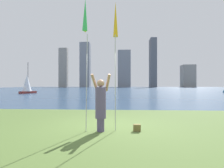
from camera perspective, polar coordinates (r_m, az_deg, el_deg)
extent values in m
cube|color=navy|center=(69.18, 2.82, -1.44)|extent=(120.00, 115.48, 0.12)
cube|color=#263316|center=(11.53, 0.58, -7.73)|extent=(120.00, 0.70, 0.02)
cylinder|color=#594C72|center=(6.33, -3.35, -11.91)|extent=(0.24, 0.24, 0.42)
cylinder|color=#594C72|center=(6.22, -3.35, -5.51)|extent=(0.34, 0.34, 1.00)
sphere|color=tan|center=(6.19, -3.35, 0.21)|extent=(0.24, 0.24, 0.24)
cylinder|color=tan|center=(6.36, -5.15, 0.42)|extent=(0.24, 0.39, 0.57)
cylinder|color=tan|center=(6.31, -1.25, 0.42)|extent=(0.24, 0.39, 0.57)
cylinder|color=#B2B2B7|center=(6.33, -7.47, 0.63)|extent=(0.02, 0.25, 3.16)
cone|color=green|center=(6.46, -7.91, 19.69)|extent=(0.16, 0.23, 1.05)
sphere|color=yellow|center=(6.33, -7.85, 15.14)|extent=(0.06, 0.06, 0.06)
cylinder|color=#B2B2B7|center=(6.22, 0.97, 0.28)|extent=(0.02, 0.20, 3.09)
cone|color=yellow|center=(6.79, 1.05, 18.49)|extent=(0.16, 0.23, 1.16)
sphere|color=yellow|center=(6.59, 1.04, 13.81)|extent=(0.06, 0.06, 0.06)
cube|color=olive|center=(6.41, 7.34, -12.65)|extent=(0.23, 0.15, 0.22)
cube|color=maroon|center=(35.92, -23.49, -2.24)|extent=(1.99, 3.12, 0.36)
cylinder|color=#47474C|center=(35.92, -23.49, 2.00)|extent=(0.09, 0.09, 4.95)
cone|color=white|center=(35.74, -23.75, 0.30)|extent=(1.91, 1.91, 2.82)
cube|color=gray|center=(112.64, -14.10, 4.69)|extent=(4.68, 3.08, 21.97)
cube|color=gray|center=(111.45, -7.85, 5.56)|extent=(5.54, 5.53, 25.16)
cube|color=gray|center=(108.87, 3.60, 4.42)|extent=(7.00, 7.61, 20.35)
cube|color=#565B66|center=(108.87, 11.93, 6.06)|extent=(3.25, 7.91, 26.52)
cube|color=gray|center=(116.48, 21.43, 2.17)|extent=(6.80, 7.05, 12.40)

